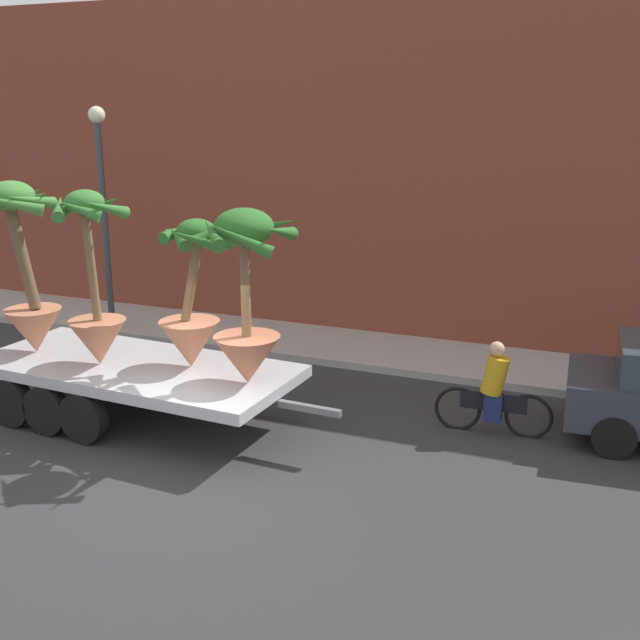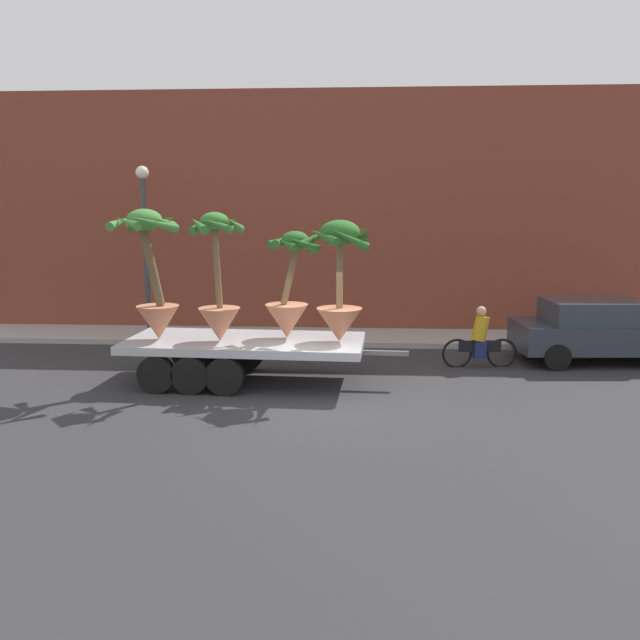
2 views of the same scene
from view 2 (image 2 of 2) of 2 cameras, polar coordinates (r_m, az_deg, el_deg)
The scene contains 11 objects.
ground_plane at distance 13.22m, azimuth -0.06°, elevation -7.13°, with size 60.00×60.00×0.00m, color #2D2D30.
sidewalk at distance 19.11m, azimuth 1.10°, elevation -1.50°, with size 24.00×2.20×0.15m, color #A39E99.
building_facade at distance 20.42m, azimuth 1.35°, elevation 9.36°, with size 24.00×1.20×7.31m, color brown.
flatbed_trailer at distance 14.58m, azimuth -7.58°, elevation -2.53°, with size 6.29×2.52×0.98m.
potted_palm_rear at distance 14.39m, azimuth -2.72°, elevation 2.10°, with size 1.28×1.31×2.38m.
potted_palm_middle at distance 13.95m, azimuth 1.74°, elevation 3.24°, with size 1.64×1.66×2.63m.
potted_palm_front at distance 14.16m, azimuth -8.96°, elevation 2.46°, with size 1.19×1.15×2.79m.
potted_palm_extra at distance 14.62m, azimuth -14.54°, elevation 3.57°, with size 1.53×1.58×2.86m.
cyclist at distance 16.23m, azimuth 13.91°, elevation -1.75°, with size 1.84×0.37×1.54m.
parked_car at distance 17.67m, azimuth 23.22°, elevation -0.80°, with size 4.21×2.09×1.58m.
street_lamp at distance 18.90m, azimuth -15.18°, elevation 7.67°, with size 0.36×0.36×4.83m.
Camera 2 is at (0.80, -12.60, 3.91)m, focal length 36.32 mm.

